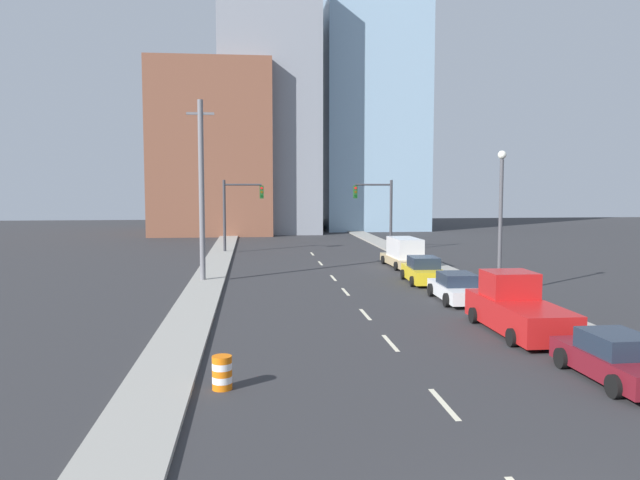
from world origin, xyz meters
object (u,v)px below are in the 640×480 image
traffic_signal_right (381,206)px  utility_pole_left_mid (202,190)px  street_lamp (501,211)px  traffic_barrel (222,373)px  pickup_truck_red (517,309)px  sedan_white (457,288)px  box_truck_tan (404,253)px  sedan_yellow (423,271)px  traffic_signal_left (235,207)px  sedan_maroon (616,359)px

traffic_signal_right → utility_pole_left_mid: size_ratio=0.58×
utility_pole_left_mid → street_lamp: 16.93m
traffic_barrel → pickup_truck_red: 12.47m
traffic_barrel → sedan_white: size_ratio=0.20×
box_truck_tan → street_lamp: bearing=-80.4°
traffic_signal_right → pickup_truck_red: size_ratio=1.01×
sedan_yellow → box_truck_tan: bearing=88.2°
utility_pole_left_mid → box_truck_tan: size_ratio=1.79×
utility_pole_left_mid → street_lamp: size_ratio=1.42×
utility_pole_left_mid → sedan_yellow: (12.95, -1.61, -4.77)m
traffic_signal_right → traffic_barrel: size_ratio=6.54×
traffic_signal_left → sedan_maroon: (11.98, -36.73, -3.31)m
traffic_signal_right → sedan_yellow: traffic_signal_right is taller
box_truck_tan → traffic_signal_left: bearing=136.0°
street_lamp → sedan_yellow: street_lamp is taller
sedan_white → sedan_yellow: 5.96m
sedan_white → street_lamp: bearing=32.3°
traffic_signal_left → box_truck_tan: size_ratio=1.04×
street_lamp → utility_pole_left_mid: bearing=159.7°
traffic_signal_right → sedan_white: (-1.07, -23.91, -3.31)m
traffic_barrel → sedan_yellow: 21.29m
traffic_signal_left → utility_pole_left_mid: bearing=-95.2°
pickup_truck_red → box_truck_tan: bearing=88.6°
utility_pole_left_mid → traffic_barrel: 20.64m
traffic_signal_right → street_lamp: street_lamp is taller
traffic_signal_left → street_lamp: size_ratio=0.83×
traffic_barrel → utility_pole_left_mid: bearing=96.0°
pickup_truck_red → sedan_white: bearing=91.2°
traffic_barrel → pickup_truck_red: pickup_truck_red is taller
street_lamp → box_truck_tan: street_lamp is taller
traffic_signal_left → pickup_truck_red: size_ratio=1.01×
utility_pole_left_mid → sedan_yellow: utility_pole_left_mid is taller
traffic_signal_left → box_truck_tan: traffic_signal_left is taller
traffic_barrel → pickup_truck_red: bearing=27.3°
street_lamp → box_truck_tan: size_ratio=1.26×
traffic_signal_right → pickup_truck_red: traffic_signal_right is taller
utility_pole_left_mid → box_truck_tan: 15.28m
traffic_signal_left → sedan_yellow: bearing=-57.4°
sedan_yellow → box_truck_tan: 7.11m
sedan_maroon → utility_pole_left_mid: bearing=122.3°
traffic_signal_left → sedan_white: size_ratio=1.32×
sedan_maroon → sedan_yellow: size_ratio=0.98×
traffic_barrel → street_lamp: bearing=45.6°
traffic_signal_right → box_truck_tan: traffic_signal_right is taller
traffic_barrel → sedan_maroon: size_ratio=0.21×
pickup_truck_red → sedan_yellow: bearing=90.7°
utility_pole_left_mid → sedan_maroon: utility_pole_left_mid is taller
traffic_signal_right → street_lamp: bearing=-85.4°
traffic_signal_left → traffic_barrel: size_ratio=6.54×
traffic_signal_right → traffic_signal_left: bearing=180.0°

